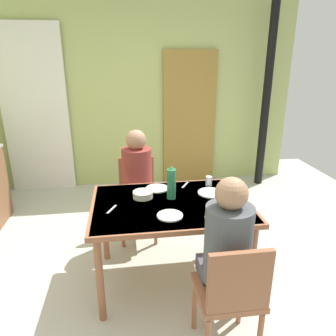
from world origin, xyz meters
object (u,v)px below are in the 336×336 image
at_px(chair_near_diner, 231,293).
at_px(person_far_diner, 137,173).
at_px(dining_table, 171,211).
at_px(serving_bowl_center, 143,195).
at_px(person_near_diner, 227,242).
at_px(chair_far_diner, 137,193).
at_px(water_bottle_green_near, 171,183).

height_order(chair_near_diner, person_far_diner, person_far_diner).
height_order(dining_table, serving_bowl_center, serving_bowl_center).
xyz_separation_m(person_near_diner, person_far_diner, (-0.50, 1.35, 0.00)).
distance_m(chair_near_diner, person_near_diner, 0.31).
xyz_separation_m(dining_table, chair_far_diner, (-0.24, 0.81, -0.18)).
bearing_deg(serving_bowl_center, chair_far_diner, 91.83).
bearing_deg(serving_bowl_center, person_far_diner, 92.29).
xyz_separation_m(person_near_diner, water_bottle_green_near, (-0.24, 0.76, 0.11)).
distance_m(dining_table, water_bottle_green_near, 0.23).
bearing_deg(serving_bowl_center, chair_near_diner, -63.11).
xyz_separation_m(dining_table, water_bottle_green_near, (0.02, 0.09, 0.21)).
bearing_deg(chair_near_diner, person_far_diner, 108.60).
xyz_separation_m(chair_near_diner, chair_far_diner, (-0.50, 1.62, 0.00)).
height_order(person_near_diner, person_far_diner, same).
xyz_separation_m(chair_near_diner, person_far_diner, (-0.50, 1.49, 0.28)).
height_order(person_near_diner, water_bottle_green_near, person_near_diner).
bearing_deg(person_near_diner, serving_bowl_center, 120.66).
bearing_deg(dining_table, water_bottle_green_near, 77.65).
xyz_separation_m(chair_far_diner, person_near_diner, (0.50, -1.49, 0.28)).
relative_size(dining_table, water_bottle_green_near, 4.41).
height_order(chair_near_diner, chair_far_diner, same).
bearing_deg(person_far_diner, serving_bowl_center, 92.29).
bearing_deg(dining_table, person_far_diner, 109.63).
bearing_deg(chair_near_diner, serving_bowl_center, 116.89).
bearing_deg(water_bottle_green_near, chair_far_diner, 109.66).
distance_m(water_bottle_green_near, serving_bowl_center, 0.27).
relative_size(water_bottle_green_near, serving_bowl_center, 1.73).
height_order(water_bottle_green_near, serving_bowl_center, water_bottle_green_near).
distance_m(chair_far_diner, person_far_diner, 0.31).
relative_size(chair_far_diner, person_far_diner, 1.13).
bearing_deg(chair_far_diner, serving_bowl_center, 91.83).
relative_size(chair_far_diner, person_near_diner, 1.13).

